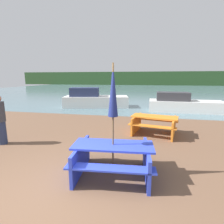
{
  "coord_description": "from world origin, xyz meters",
  "views": [
    {
      "loc": [
        1.64,
        -2.59,
        2.19
      ],
      "look_at": [
        0.28,
        4.1,
        0.85
      ],
      "focal_mm": 28.0,
      "sensor_mm": 36.0,
      "label": 1
    }
  ],
  "objects_px": {
    "boat": "(94,100)",
    "person": "(0,120)",
    "umbrella_navy": "(113,92)",
    "boat_second": "(183,104)",
    "picnic_table_blue": "(113,156)",
    "picnic_table_orange": "(154,123)"
  },
  "relations": [
    {
      "from": "person",
      "to": "picnic_table_orange",
      "type": "bearing_deg",
      "value": 22.7
    },
    {
      "from": "picnic_table_blue",
      "to": "boat_second",
      "type": "height_order",
      "value": "boat_second"
    },
    {
      "from": "picnic_table_orange",
      "to": "boat_second",
      "type": "relative_size",
      "value": 0.42
    },
    {
      "from": "boat",
      "to": "picnic_table_orange",
      "type": "bearing_deg",
      "value": -66.11
    },
    {
      "from": "umbrella_navy",
      "to": "picnic_table_blue",
      "type": "bearing_deg",
      "value": 0.0
    },
    {
      "from": "umbrella_navy",
      "to": "boat",
      "type": "relative_size",
      "value": 0.5
    },
    {
      "from": "picnic_table_orange",
      "to": "boat",
      "type": "xyz_separation_m",
      "value": [
        -4.29,
        5.85,
        0.11
      ]
    },
    {
      "from": "picnic_table_blue",
      "to": "umbrella_navy",
      "type": "relative_size",
      "value": 0.76
    },
    {
      "from": "umbrella_navy",
      "to": "boat",
      "type": "height_order",
      "value": "umbrella_navy"
    },
    {
      "from": "picnic_table_orange",
      "to": "person",
      "type": "distance_m",
      "value": 5.47
    },
    {
      "from": "picnic_table_blue",
      "to": "boat",
      "type": "height_order",
      "value": "boat"
    },
    {
      "from": "picnic_table_blue",
      "to": "picnic_table_orange",
      "type": "relative_size",
      "value": 0.96
    },
    {
      "from": "umbrella_navy",
      "to": "boat_second",
      "type": "height_order",
      "value": "umbrella_navy"
    },
    {
      "from": "picnic_table_orange",
      "to": "boat_second",
      "type": "bearing_deg",
      "value": 68.94
    },
    {
      "from": "picnic_table_blue",
      "to": "picnic_table_orange",
      "type": "xyz_separation_m",
      "value": [
        1.02,
        3.23,
        -0.01
      ]
    },
    {
      "from": "boat",
      "to": "person",
      "type": "xyz_separation_m",
      "value": [
        -0.74,
        -7.96,
        0.27
      ]
    },
    {
      "from": "boat_second",
      "to": "boat",
      "type": "bearing_deg",
      "value": 175.61
    },
    {
      "from": "person",
      "to": "umbrella_navy",
      "type": "bearing_deg",
      "value": -15.7
    },
    {
      "from": "picnic_table_orange",
      "to": "boat_second",
      "type": "distance_m",
      "value": 5.61
    },
    {
      "from": "picnic_table_orange",
      "to": "person",
      "type": "relative_size",
      "value": 1.2
    },
    {
      "from": "umbrella_navy",
      "to": "boat_second",
      "type": "xyz_separation_m",
      "value": [
        3.03,
        8.47,
        -1.42
      ]
    },
    {
      "from": "picnic_table_orange",
      "to": "umbrella_navy",
      "type": "bearing_deg",
      "value": -107.46
    }
  ]
}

